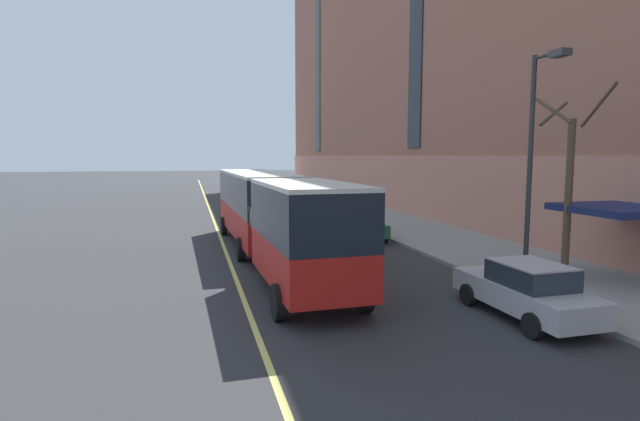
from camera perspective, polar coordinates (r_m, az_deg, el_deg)
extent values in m
plane|color=#303033|center=(19.99, -5.02, -6.45)|extent=(260.00, 260.00, 0.00)
cube|color=gray|center=(25.98, 15.00, -3.50)|extent=(5.68, 160.00, 0.15)
cube|color=tan|center=(24.80, 24.16, 0.66)|extent=(0.14, 110.00, 4.40)
cube|color=navy|center=(19.58, 31.03, 0.11)|extent=(3.20, 3.40, 0.24)
cube|color=#1E232B|center=(63.51, -0.24, 16.85)|extent=(0.10, 2.00, 22.14)
cube|color=red|center=(24.52, -7.25, -1.10)|extent=(2.78, 11.22, 1.29)
cube|color=black|center=(24.38, -7.30, 2.23)|extent=(2.79, 11.22, 1.57)
cube|color=silver|center=(24.33, -7.33, 4.22)|extent=(2.80, 11.23, 0.12)
cube|color=#19232D|center=(29.93, -8.99, 2.65)|extent=(2.25, 0.15, 1.18)
cube|color=orange|center=(29.90, -9.02, 4.12)|extent=(1.71, 0.11, 0.28)
cube|color=black|center=(30.11, -8.94, -0.79)|extent=(2.40, 0.19, 0.24)
cube|color=white|center=(29.99, -10.57, -0.37)|extent=(0.28, 0.07, 0.18)
cube|color=white|center=(30.20, -7.33, -0.27)|extent=(0.28, 0.07, 0.18)
cylinder|color=#595651|center=(18.49, -4.30, -1.03)|extent=(2.35, 1.07, 2.33)
cube|color=red|center=(15.25, -1.51, -5.58)|extent=(2.63, 6.09, 1.29)
cube|color=black|center=(15.02, -1.53, -0.24)|extent=(2.64, 6.09, 1.57)
cube|color=silver|center=(14.95, -1.54, 2.99)|extent=(2.65, 6.09, 0.12)
cylinder|color=black|center=(28.31, -10.93, -1.73)|extent=(0.33, 1.01, 1.00)
cylinder|color=black|center=(28.64, -6.05, -1.56)|extent=(0.33, 1.01, 1.00)
cylinder|color=black|center=(21.19, -9.06, -4.39)|extent=(0.33, 1.01, 1.00)
cylinder|color=black|center=(21.63, -2.60, -4.10)|extent=(0.33, 1.01, 1.00)
cylinder|color=black|center=(13.61, -4.76, -10.39)|extent=(0.33, 1.01, 1.00)
cylinder|color=black|center=(14.28, 5.05, -9.59)|extent=(0.33, 1.01, 1.00)
cube|color=navy|center=(51.52, -5.01, 2.10)|extent=(1.94, 4.83, 0.64)
cube|color=#232D38|center=(51.24, -4.98, 2.75)|extent=(1.66, 2.19, 0.56)
cube|color=navy|center=(51.22, -4.98, 3.08)|extent=(1.62, 2.10, 0.04)
cylinder|color=black|center=(52.89, -6.20, 1.85)|extent=(0.23, 0.64, 0.64)
cylinder|color=black|center=(53.14, -4.29, 1.89)|extent=(0.23, 0.64, 0.64)
cylinder|color=black|center=(49.95, -5.78, 1.59)|extent=(0.23, 0.64, 0.64)
cylinder|color=black|center=(50.21, -3.75, 1.63)|extent=(0.23, 0.64, 0.64)
cube|color=#B7B7BC|center=(14.83, 22.34, -8.89)|extent=(1.78, 4.56, 0.64)
cube|color=#232D38|center=(14.51, 22.99, -6.80)|extent=(1.54, 2.06, 0.56)
cube|color=#B7B7BC|center=(14.45, 23.04, -5.64)|extent=(1.50, 1.97, 0.04)
cylinder|color=black|center=(15.55, 16.60, -9.19)|extent=(0.23, 0.64, 0.64)
cylinder|color=black|center=(16.48, 21.59, -8.50)|extent=(0.23, 0.64, 0.64)
cylinder|color=black|center=(13.36, 23.15, -12.02)|extent=(0.23, 0.64, 0.64)
cylinder|color=black|center=(14.43, 28.44, -10.91)|extent=(0.23, 0.64, 0.64)
cube|color=#23603D|center=(26.42, 4.65, -1.90)|extent=(1.81, 4.28, 0.64)
cube|color=#232D38|center=(26.14, 4.80, -0.67)|extent=(1.55, 1.94, 0.56)
cube|color=#23603D|center=(26.11, 4.81, -0.01)|extent=(1.52, 1.85, 0.04)
cylinder|color=black|center=(27.47, 2.11, -2.25)|extent=(0.23, 0.64, 0.64)
cylinder|color=black|center=(27.97, 5.45, -2.12)|extent=(0.23, 0.64, 0.64)
cylinder|color=black|center=(24.98, 3.74, -3.12)|extent=(0.23, 0.64, 0.64)
cylinder|color=black|center=(25.52, 7.36, -2.95)|extent=(0.23, 0.64, 0.64)
cube|color=navy|center=(42.43, -2.71, 1.22)|extent=(1.77, 4.76, 0.64)
cube|color=#232D38|center=(42.15, -2.65, 2.00)|extent=(1.55, 2.15, 0.56)
cube|color=navy|center=(42.13, -2.65, 2.41)|extent=(1.51, 2.05, 0.04)
cylinder|color=black|center=(43.74, -4.19, 0.94)|extent=(0.22, 0.64, 0.64)
cylinder|color=black|center=(44.07, -2.01, 0.99)|extent=(0.22, 0.64, 0.64)
cylinder|color=black|center=(40.86, -3.46, 0.56)|extent=(0.22, 0.64, 0.64)
cylinder|color=black|center=(41.21, -1.13, 0.62)|extent=(0.22, 0.64, 0.64)
cylinder|color=brown|center=(19.01, 26.49, 1.08)|extent=(0.25, 0.25, 5.48)
cylinder|color=brown|center=(19.49, 29.23, 10.45)|extent=(0.44, 1.82, 1.38)
cylinder|color=brown|center=(19.38, 25.15, 9.98)|extent=(1.43, 0.54, 0.92)
cylinder|color=brown|center=(18.39, 24.82, 10.54)|extent=(0.19, 1.92, 1.13)
cylinder|color=#2D2D30|center=(17.29, 22.82, 3.91)|extent=(0.16, 0.16, 7.36)
cylinder|color=#2D2D30|center=(17.11, 24.51, 15.86)|extent=(0.10, 1.10, 0.10)
cube|color=#3D3D3F|center=(16.69, 25.74, 15.89)|extent=(0.36, 0.60, 0.20)
cylinder|color=red|center=(28.81, 6.68, -1.67)|extent=(0.24, 0.24, 0.55)
sphere|color=silver|center=(28.76, 6.69, -0.99)|extent=(0.20, 0.20, 0.20)
cylinder|color=silver|center=(28.74, 6.39, -1.58)|extent=(0.10, 0.09, 0.09)
cylinder|color=silver|center=(28.86, 6.98, -1.55)|extent=(0.10, 0.09, 0.09)
cube|color=#E0D66B|center=(22.71, -10.60, -4.97)|extent=(0.16, 140.00, 0.01)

